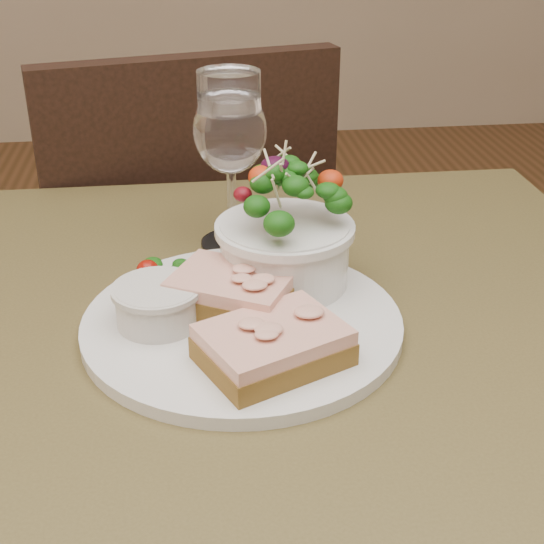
{
  "coord_description": "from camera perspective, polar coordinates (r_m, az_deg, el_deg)",
  "views": [
    {
      "loc": [
        -0.05,
        -0.55,
        1.11
      ],
      "look_at": [
        0.02,
        0.02,
        0.81
      ],
      "focal_mm": 50.0,
      "sensor_mm": 36.0,
      "label": 1
    }
  ],
  "objects": [
    {
      "name": "sandwich_front",
      "position": [
        0.61,
        0.09,
        -5.51
      ],
      "size": [
        0.13,
        0.12,
        0.03
      ],
      "rotation": [
        0.0,
        0.0,
        0.44
      ],
      "color": "#523716",
      "rests_on": "dinner_plate"
    },
    {
      "name": "dinner_plate",
      "position": [
        0.68,
        -2.26,
        -3.85
      ],
      "size": [
        0.28,
        0.28,
        0.01
      ],
      "primitive_type": "cylinder",
      "color": "silver",
      "rests_on": "cafe_table"
    },
    {
      "name": "sandwich_back",
      "position": [
        0.67,
        -3.01,
        -1.4
      ],
      "size": [
        0.13,
        0.12,
        0.03
      ],
      "rotation": [
        0.0,
        0.0,
        -0.49
      ],
      "color": "#523716",
      "rests_on": "dinner_plate"
    },
    {
      "name": "chair_far",
      "position": [
        1.43,
        -6.79,
        -7.18
      ],
      "size": [
        0.51,
        0.51,
        0.9
      ],
      "rotation": [
        0.0,
        0.0,
        3.37
      ],
      "color": "black",
      "rests_on": "ground"
    },
    {
      "name": "garnish",
      "position": [
        0.74,
        -8.57,
        0.13
      ],
      "size": [
        0.05,
        0.04,
        0.02
      ],
      "color": "#0C3509",
      "rests_on": "dinner_plate"
    },
    {
      "name": "salad_bowl",
      "position": [
        0.7,
        0.97,
        3.53
      ],
      "size": [
        0.12,
        0.12,
        0.13
      ],
      "color": "silver",
      "rests_on": "dinner_plate"
    },
    {
      "name": "cafe_table",
      "position": [
        0.72,
        -1.25,
        -12.37
      ],
      "size": [
        0.8,
        0.8,
        0.75
      ],
      "color": "#483E1F",
      "rests_on": "ground"
    },
    {
      "name": "ramekin",
      "position": [
        0.66,
        -8.59,
        -2.31
      ],
      "size": [
        0.07,
        0.07,
        0.04
      ],
      "color": "beige",
      "rests_on": "dinner_plate"
    },
    {
      "name": "wine_glass",
      "position": [
        0.79,
        -3.17,
        10.23
      ],
      "size": [
        0.08,
        0.08,
        0.18
      ],
      "color": "white",
      "rests_on": "cafe_table"
    }
  ]
}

